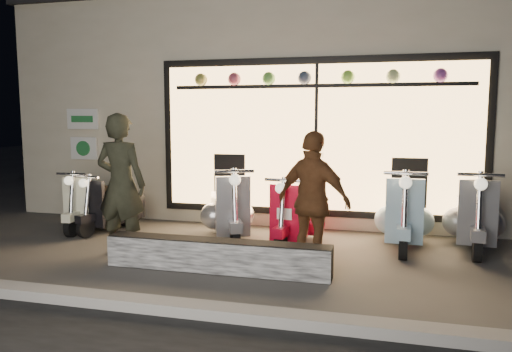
{
  "coord_description": "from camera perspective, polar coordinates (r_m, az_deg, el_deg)",
  "views": [
    {
      "loc": [
        1.91,
        -6.33,
        1.94
      ],
      "look_at": [
        0.11,
        0.6,
        1.05
      ],
      "focal_mm": 35.0,
      "sensor_mm": 36.0,
      "label": 1
    }
  ],
  "objects": [
    {
      "name": "ground",
      "position": [
        6.89,
        -2.2,
        -9.27
      ],
      "size": [
        40.0,
        40.0,
        0.0
      ],
      "primitive_type": "plane",
      "color": "#383533",
      "rests_on": "ground"
    },
    {
      "name": "kerb",
      "position": [
        5.09,
        -8.92,
        -14.65
      ],
      "size": [
        40.0,
        0.25,
        0.12
      ],
      "primitive_type": "cube",
      "color": "slate",
      "rests_on": "ground"
    },
    {
      "name": "shop_building",
      "position": [
        11.48,
        5.02,
        7.86
      ],
      "size": [
        10.2,
        6.23,
        4.2
      ],
      "color": "beige",
      "rests_on": "ground"
    },
    {
      "name": "graffiti_barrier",
      "position": [
        6.26,
        -4.49,
        -9.07
      ],
      "size": [
        2.84,
        0.28,
        0.4
      ],
      "primitive_type": "cube",
      "color": "black",
      "rests_on": "ground"
    },
    {
      "name": "scooter_silver",
      "position": [
        7.85,
        -3.15,
        -3.9
      ],
      "size": [
        0.91,
        1.52,
        1.11
      ],
      "rotation": [
        0.0,
        0.0,
        0.42
      ],
      "color": "black",
      "rests_on": "ground"
    },
    {
      "name": "scooter_red",
      "position": [
        7.56,
        4.67,
        -4.63
      ],
      "size": [
        0.57,
        1.43,
        1.02
      ],
      "rotation": [
        0.0,
        0.0,
        -0.13
      ],
      "color": "black",
      "rests_on": "ground"
    },
    {
      "name": "scooter_black",
      "position": [
        8.76,
        -15.59,
        -3.45
      ],
      "size": [
        0.65,
        1.32,
        0.94
      ],
      "rotation": [
        0.0,
        0.0,
        -0.26
      ],
      "color": "black",
      "rests_on": "ground"
    },
    {
      "name": "scooter_cream",
      "position": [
        9.04,
        -18.19,
        -3.13
      ],
      "size": [
        0.51,
        1.37,
        0.98
      ],
      "rotation": [
        0.0,
        0.0,
        0.09
      ],
      "color": "black",
      "rests_on": "ground"
    },
    {
      "name": "scooter_blue",
      "position": [
        7.75,
        16.59,
        -4.27
      ],
      "size": [
        0.53,
        1.58,
        1.13
      ],
      "rotation": [
        0.0,
        0.0,
        -0.04
      ],
      "color": "black",
      "rests_on": "ground"
    },
    {
      "name": "scooter_grey",
      "position": [
        7.98,
        23.68,
        -4.27
      ],
      "size": [
        0.59,
        1.58,
        1.12
      ],
      "rotation": [
        0.0,
        0.0,
        -0.1
      ],
      "color": "black",
      "rests_on": "ground"
    },
    {
      "name": "man",
      "position": [
        7.11,
        -15.18,
        -0.94
      ],
      "size": [
        0.72,
        0.48,
        1.96
      ],
      "primitive_type": "imported",
      "rotation": [
        0.0,
        0.0,
        3.13
      ],
      "color": "black",
      "rests_on": "ground"
    },
    {
      "name": "woman",
      "position": [
        6.22,
        6.59,
        -2.87
      ],
      "size": [
        1.1,
        0.81,
        1.74
      ],
      "primitive_type": "imported",
      "rotation": [
        0.0,
        0.0,
        2.71
      ],
      "color": "brown",
      "rests_on": "ground"
    }
  ]
}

